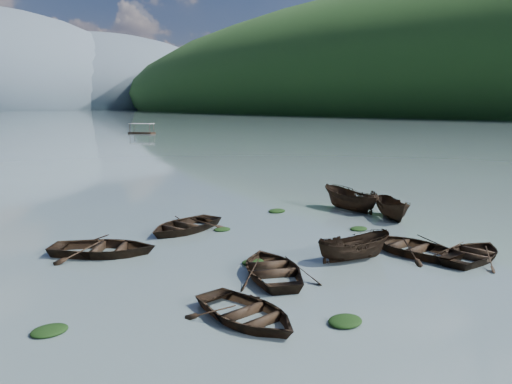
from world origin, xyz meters
TOP-DOWN VIEW (x-y plane):
  - ground_plane at (0.00, 0.00)m, footprint 2400.00×2400.00m
  - right_hill_far at (460.00, 220.00)m, footprint 520.00×1200.00m
  - haze_mtn_d at (320.00, 900.00)m, footprint 520.00×520.00m
  - rowboat_0 at (-8.77, 1.40)m, footprint 3.37×4.57m
  - rowboat_1 at (-5.18, 4.29)m, footprint 5.25×5.87m
  - rowboat_2 at (-0.76, 3.61)m, footprint 4.08×2.44m
  - rowboat_3 at (2.36, 2.60)m, footprint 3.53×4.91m
  - rowboat_4 at (3.78, 0.20)m, footprint 4.80×3.69m
  - rowboat_5 at (7.81, 7.79)m, footprint 3.55×4.27m
  - rowboat_6 at (-9.70, 11.71)m, footprint 6.26×6.06m
  - rowboat_7 at (-4.27, 13.30)m, footprint 5.87×4.91m
  - rowboat_8 at (7.62, 11.21)m, footprint 1.93×4.73m
  - weed_clump_0 at (-6.34, -0.85)m, footprint 1.25×1.02m
  - weed_clump_1 at (-4.84, 6.10)m, footprint 1.09×0.87m
  - weed_clump_2 at (0.38, 3.86)m, footprint 1.05×0.84m
  - weed_clump_3 at (0.79, 5.77)m, footprint 0.89×0.75m
  - weed_clump_4 at (3.88, 7.22)m, footprint 1.12×0.89m
  - weed_clump_5 at (-14.30, 4.56)m, footprint 1.18×0.95m
  - weed_clump_6 at (-2.45, 12.08)m, footprint 1.02×0.85m
  - weed_clump_7 at (3.29, 13.88)m, footprint 1.25×1.00m
  - pontoon_right at (37.33, 105.91)m, footprint 5.87×6.82m

SIDE VIEW (x-z plane):
  - ground_plane at x=0.00m, z-range 0.00..0.00m
  - right_hill_far at x=460.00m, z-range -95.00..95.00m
  - haze_mtn_d at x=320.00m, z-range -110.00..110.00m
  - rowboat_0 at x=-8.77m, z-range -0.46..0.46m
  - rowboat_1 at x=-5.18m, z-range -0.50..0.50m
  - rowboat_2 at x=-0.76m, z-range -0.74..0.74m
  - rowboat_3 at x=2.36m, z-range -0.51..0.51m
  - rowboat_4 at x=3.78m, z-range -0.46..0.46m
  - rowboat_5 at x=7.81m, z-range -0.79..0.79m
  - rowboat_6 at x=-9.70m, z-range -0.53..0.53m
  - rowboat_7 at x=-4.27m, z-range -0.52..0.52m
  - rowboat_8 at x=7.62m, z-range -0.90..0.90m
  - weed_clump_0 at x=-6.34m, z-range -0.14..0.14m
  - weed_clump_1 at x=-4.84m, z-range -0.12..0.12m
  - weed_clump_2 at x=0.38m, z-range -0.11..0.11m
  - weed_clump_3 at x=0.79m, z-range -0.10..0.10m
  - weed_clump_4 at x=3.88m, z-range -0.12..0.12m
  - weed_clump_5 at x=-14.30m, z-range -0.12..0.12m
  - weed_clump_6 at x=-2.45m, z-range -0.11..0.11m
  - weed_clump_7 at x=3.29m, z-range -0.14..0.14m
  - pontoon_right at x=37.33m, z-range -1.23..1.23m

